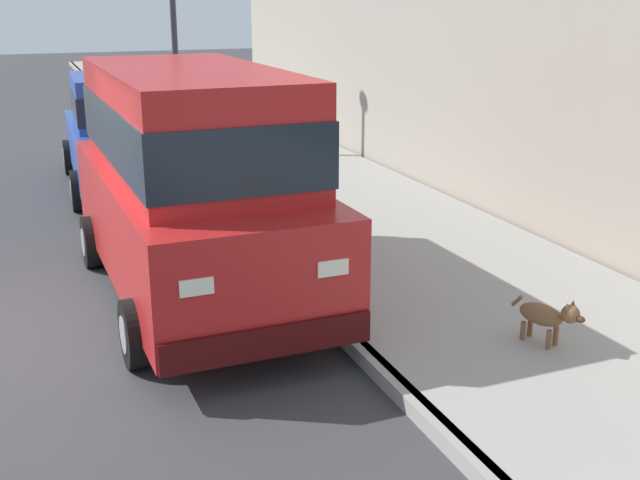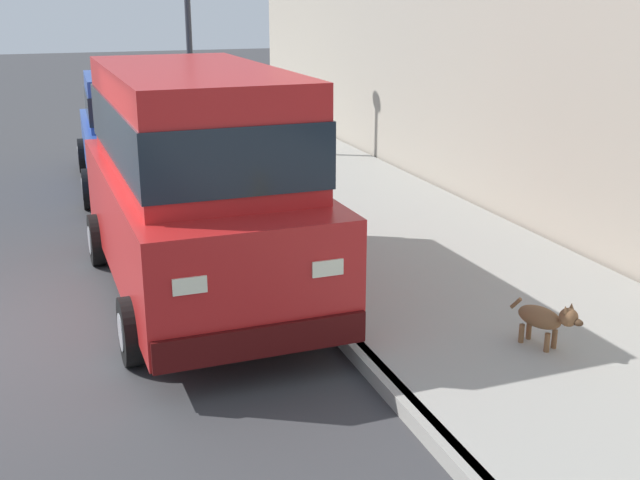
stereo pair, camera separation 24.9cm
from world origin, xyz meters
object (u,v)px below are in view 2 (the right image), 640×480
object	(u,v)px
car_blue_sedan	(137,129)
dog_brown	(546,318)
street_lamp	(188,11)
car_red_van	(196,174)

from	to	relation	value
car_blue_sedan	dog_brown	world-z (taller)	car_blue_sedan
car_blue_sedan	dog_brown	xyz separation A→B (m)	(2.61, -8.38, -0.55)
dog_brown	car_blue_sedan	bearing A→B (deg)	107.31
dog_brown	street_lamp	size ratio (longest dim) A/B	0.16
dog_brown	street_lamp	bearing A→B (deg)	96.75
car_red_van	dog_brown	bearing A→B (deg)	-45.88
dog_brown	street_lamp	world-z (taller)	street_lamp
street_lamp	car_red_van	bearing A→B (deg)	-100.18
car_red_van	car_blue_sedan	size ratio (longest dim) A/B	1.06
car_red_van	car_blue_sedan	bearing A→B (deg)	89.70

